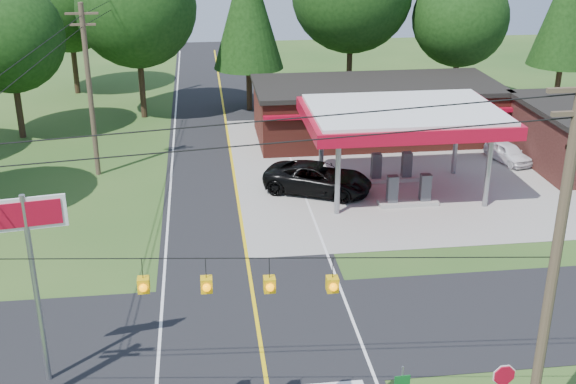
{
  "coord_description": "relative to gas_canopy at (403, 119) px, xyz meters",
  "views": [
    {
      "loc": [
        -1.79,
        -23.24,
        15.23
      ],
      "look_at": [
        2.0,
        7.0,
        2.8
      ],
      "focal_mm": 45.0,
      "sensor_mm": 36.0,
      "label": 1
    }
  ],
  "objects": [
    {
      "name": "sedan_car",
      "position": [
        8.0,
        4.0,
        -3.66
      ],
      "size": [
        4.33,
        4.33,
        1.21
      ],
      "primitive_type": "imported",
      "rotation": [
        0.0,
        0.0,
        0.26
      ],
      "color": "white",
      "rests_on": "ground"
    },
    {
      "name": "convenience_store",
      "position": [
        1.0,
        9.98,
        -2.35
      ],
      "size": [
        16.4,
        7.55,
        3.8
      ],
      "color": "maroon",
      "rests_on": "ground"
    },
    {
      "name": "big_stop_sign",
      "position": [
        -16.35,
        -15.01,
        0.8
      ],
      "size": [
        2.52,
        0.48,
        6.82
      ],
      "color": "gray",
      "rests_on": "ground"
    },
    {
      "name": "treeline_backdrop",
      "position": [
        -8.18,
        11.01,
        3.22
      ],
      "size": [
        70.27,
        51.59,
        13.3
      ],
      "color": "#332316",
      "rests_on": "ground"
    },
    {
      "name": "suv_car",
      "position": [
        -4.5,
        0.54,
        -3.44
      ],
      "size": [
        7.9,
        7.9,
        1.65
      ],
      "primitive_type": "imported",
      "rotation": [
        0.0,
        0.0,
        1.14
      ],
      "color": "black",
      "rests_on": "ground"
    },
    {
      "name": "octagonal_stop_sign",
      "position": [
        -2.0,
        -19.01,
        -2.66
      ],
      "size": [
        0.77,
        0.1,
        2.17
      ],
      "color": "gray",
      "rests_on": "ground"
    },
    {
      "name": "main_highway",
      "position": [
        -9.0,
        -13.0,
        -4.26
      ],
      "size": [
        8.0,
        120.0,
        0.02
      ],
      "primitive_type": "cube",
      "color": "black",
      "rests_on": "ground"
    },
    {
      "name": "overhead_beacons",
      "position": [
        -10.0,
        -19.0,
        1.95
      ],
      "size": [
        17.04,
        2.04,
        1.03
      ],
      "color": "black",
      "rests_on": "ground"
    },
    {
      "name": "utility_pole_north",
      "position": [
        -15.5,
        22.0,
        0.48
      ],
      "size": [
        0.3,
        0.3,
        9.5
      ],
      "color": "#473828",
      "rests_on": "ground"
    },
    {
      "name": "lane_center_yellow",
      "position": [
        -9.0,
        -13.0,
        -4.24
      ],
      "size": [
        0.15,
        110.0,
        0.0
      ],
      "primitive_type": "cube",
      "color": "yellow",
      "rests_on": "main_highway"
    },
    {
      "name": "utility_pole_near_right",
      "position": [
        -1.5,
        -20.0,
        1.69
      ],
      "size": [
        1.8,
        0.3,
        11.5
      ],
      "color": "#473828",
      "rests_on": "ground"
    },
    {
      "name": "gas_canopy",
      "position": [
        0.0,
        0.0,
        0.0
      ],
      "size": [
        10.6,
        7.4,
        4.88
      ],
      "color": "gray",
      "rests_on": "ground"
    },
    {
      "name": "utility_pole_far_left",
      "position": [
        -17.0,
        5.0,
        0.93
      ],
      "size": [
        1.8,
        0.3,
        10.0
      ],
      "color": "#473828",
      "rests_on": "ground"
    },
    {
      "name": "cross_road",
      "position": [
        -9.0,
        -13.0,
        -4.25
      ],
      "size": [
        70.0,
        7.0,
        0.02
      ],
      "primitive_type": "cube",
      "color": "black",
      "rests_on": "ground"
    },
    {
      "name": "ground",
      "position": [
        -9.0,
        -13.0,
        -4.27
      ],
      "size": [
        120.0,
        120.0,
        0.0
      ],
      "primitive_type": "plane",
      "color": "#274D1B",
      "rests_on": "ground"
    }
  ]
}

